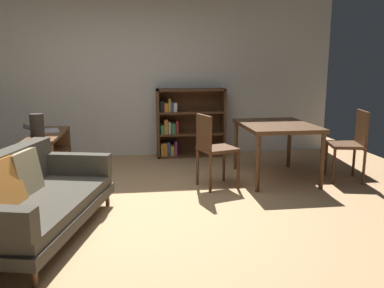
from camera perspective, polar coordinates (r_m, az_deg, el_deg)
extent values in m
plane|color=tan|center=(4.31, -8.33, -9.40)|extent=(8.16, 8.16, 0.00)
cube|color=silver|center=(6.73, -8.49, 9.79)|extent=(6.80, 0.10, 2.70)
cylinder|color=brown|center=(4.46, -12.13, -7.81)|extent=(0.04, 0.04, 0.14)
cylinder|color=brown|center=(3.09, -21.82, -17.44)|extent=(0.04, 0.04, 0.14)
cylinder|color=brown|center=(4.74, -20.83, -7.17)|extent=(0.04, 0.04, 0.14)
cube|color=#474238|center=(3.86, -21.34, -9.54)|extent=(1.26, 1.94, 0.10)
cube|color=#474238|center=(3.82, -21.45, -8.14)|extent=(1.21, 1.87, 0.10)
cube|color=#474238|center=(4.49, -16.84, -2.77)|extent=(0.84, 0.33, 0.23)
cube|color=orange|center=(3.70, -25.72, -5.29)|extent=(0.31, 0.45, 0.43)
cube|color=tan|center=(4.00, -23.06, -3.91)|extent=(0.27, 0.44, 0.42)
cube|color=brown|center=(6.17, -18.86, -0.49)|extent=(0.37, 0.04, 0.63)
cube|color=brown|center=(5.05, -21.35, -3.19)|extent=(0.37, 0.04, 0.63)
cube|color=brown|center=(5.61, -19.98, -1.73)|extent=(0.37, 1.18, 0.04)
cube|color=brown|center=(5.55, -20.18, 1.28)|extent=(0.37, 1.22, 0.04)
cube|color=brown|center=(5.68, -19.78, -4.63)|extent=(0.37, 1.18, 0.04)
cube|color=silver|center=(5.72, -19.89, 1.85)|extent=(0.31, 0.38, 0.02)
cube|color=black|center=(5.71, -22.16, 2.13)|extent=(0.29, 0.36, 0.08)
cylinder|color=#2D2823|center=(5.23, -21.50, 2.47)|extent=(0.17, 0.17, 0.30)
cylinder|color=slate|center=(5.22, -21.54, 3.11)|extent=(0.09, 0.09, 0.01)
cylinder|color=#56351E|center=(5.83, 6.37, -0.26)|extent=(0.06, 0.06, 0.70)
cylinder|color=#56351E|center=(4.81, 9.51, -2.84)|extent=(0.06, 0.06, 0.70)
cylinder|color=#56351E|center=(6.08, 13.88, -0.05)|extent=(0.06, 0.06, 0.70)
cylinder|color=#56351E|center=(5.11, 18.31, -2.43)|extent=(0.06, 0.06, 0.70)
cube|color=#56351E|center=(5.37, 12.11, 2.64)|extent=(0.92, 1.19, 0.05)
cylinder|color=#56351E|center=(5.23, 4.63, -2.89)|extent=(0.04, 0.04, 0.47)
cylinder|color=#56351E|center=(4.94, 6.69, -3.79)|extent=(0.04, 0.04, 0.47)
cylinder|color=#56351E|center=(5.05, 0.78, -3.37)|extent=(0.04, 0.04, 0.47)
cylinder|color=#56351E|center=(4.75, 2.67, -4.34)|extent=(0.04, 0.04, 0.47)
cube|color=#56351E|center=(4.93, 3.74, -0.72)|extent=(0.53, 0.50, 0.04)
cube|color=#56351E|center=(4.80, 1.73, 1.74)|extent=(0.14, 0.34, 0.42)
cylinder|color=#56351E|center=(5.41, 19.84, -3.12)|extent=(0.04, 0.04, 0.46)
cylinder|color=#56351E|center=(5.80, 18.83, -2.10)|extent=(0.04, 0.04, 0.46)
cylinder|color=#56351E|center=(5.52, 23.62, -3.12)|extent=(0.04, 0.04, 0.46)
cylinder|color=#56351E|center=(5.90, 22.37, -2.13)|extent=(0.04, 0.04, 0.46)
cube|color=#56351E|center=(5.60, 21.34, -0.12)|extent=(0.50, 0.53, 0.04)
cube|color=#56351E|center=(5.62, 23.35, 2.24)|extent=(0.13, 0.40, 0.44)
cube|color=#56351E|center=(6.57, -4.96, 2.99)|extent=(0.04, 0.35, 1.14)
cube|color=#56351E|center=(6.71, 4.49, 3.17)|extent=(0.04, 0.35, 1.14)
cube|color=#56351E|center=(6.56, -0.19, 7.85)|extent=(1.14, 0.35, 0.04)
cube|color=#56351E|center=(6.72, -0.18, -1.55)|extent=(1.14, 0.35, 0.04)
cube|color=#56351E|center=(6.78, -0.36, 3.28)|extent=(1.10, 0.04, 1.14)
cube|color=#56351E|center=(6.65, -0.18, 1.54)|extent=(1.10, 0.34, 0.04)
cube|color=#56351E|center=(6.60, -0.19, 4.66)|extent=(1.10, 0.34, 0.04)
cube|color=gold|center=(6.62, -4.39, -0.77)|extent=(0.04, 0.21, 0.19)
cube|color=orange|center=(6.63, -3.93, -0.67)|extent=(0.07, 0.26, 0.21)
cube|color=#2D5199|center=(6.62, -3.40, -0.60)|extent=(0.04, 0.22, 0.23)
cube|color=gold|center=(6.64, -2.92, -0.86)|extent=(0.06, 0.23, 0.16)
cube|color=#993884|center=(6.65, -2.44, -0.53)|extent=(0.04, 0.30, 0.23)
cube|color=#337F47|center=(6.57, -4.35, 2.19)|extent=(0.06, 0.29, 0.14)
cube|color=orange|center=(6.56, -3.81, 2.57)|extent=(0.06, 0.25, 0.23)
cube|color=silver|center=(6.57, -3.33, 2.42)|extent=(0.03, 0.26, 0.19)
cube|color=#337F47|center=(6.58, -2.79, 2.34)|extent=(0.07, 0.27, 0.17)
cube|color=red|center=(6.57, -2.21, 2.51)|extent=(0.04, 0.21, 0.21)
cube|color=black|center=(6.51, -4.36, 5.45)|extent=(0.07, 0.23, 0.17)
cube|color=orange|center=(6.52, -3.78, 5.33)|extent=(0.06, 0.24, 0.14)
cube|color=gold|center=(6.52, -3.32, 5.66)|extent=(0.03, 0.25, 0.21)
cube|color=#2D5199|center=(6.53, -2.99, 5.44)|extent=(0.04, 0.28, 0.16)
cube|color=silver|center=(6.54, -2.51, 5.38)|extent=(0.06, 0.27, 0.14)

